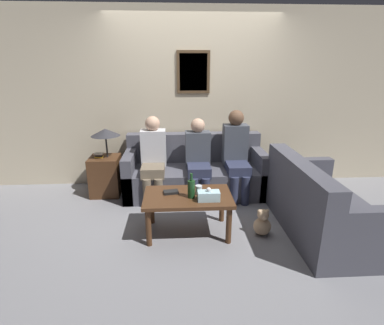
{
  "coord_description": "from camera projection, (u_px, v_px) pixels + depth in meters",
  "views": [
    {
      "loc": [
        -0.28,
        -3.62,
        1.81
      ],
      "look_at": [
        -0.08,
        -0.1,
        0.65
      ],
      "focal_mm": 28.0,
      "sensor_mm": 36.0,
      "label": 1
    }
  ],
  "objects": [
    {
      "name": "coffee_table",
      "position": [
        188.0,
        201.0,
        3.27
      ],
      "size": [
        0.96,
        0.59,
        0.45
      ],
      "color": "#4C2D19",
      "rests_on": "ground_plane"
    },
    {
      "name": "ground_plane",
      "position": [
        197.0,
        206.0,
        4.01
      ],
      "size": [
        16.0,
        16.0,
        0.0
      ],
      "primitive_type": "plane",
      "color": "gray"
    },
    {
      "name": "person_left",
      "position": [
        153.0,
        156.0,
        4.09
      ],
      "size": [
        0.34,
        0.58,
        1.14
      ],
      "color": "#756651",
      "rests_on": "ground_plane"
    },
    {
      "name": "person_right",
      "position": [
        236.0,
        152.0,
        4.18
      ],
      "size": [
        0.34,
        0.61,
        1.21
      ],
      "color": "#2D334C",
      "rests_on": "ground_plane"
    },
    {
      "name": "wine_bottle",
      "position": [
        191.0,
        188.0,
        3.17
      ],
      "size": [
        0.08,
        0.08,
        0.27
      ],
      "color": "#19421E",
      "rests_on": "coffee_table"
    },
    {
      "name": "couch_side",
      "position": [
        319.0,
        208.0,
        3.33
      ],
      "size": [
        0.83,
        1.56,
        0.83
      ],
      "rotation": [
        0.0,
        0.0,
        1.57
      ],
      "color": "#4C4C56",
      "rests_on": "ground_plane"
    },
    {
      "name": "tissue_box",
      "position": [
        209.0,
        196.0,
        3.12
      ],
      "size": [
        0.23,
        0.12,
        0.14
      ],
      "color": "silver",
      "rests_on": "coffee_table"
    },
    {
      "name": "couch_main",
      "position": [
        195.0,
        173.0,
        4.39
      ],
      "size": [
        1.99,
        0.83,
        0.83
      ],
      "color": "#4C4C56",
      "rests_on": "ground_plane"
    },
    {
      "name": "wall_back",
      "position": [
        193.0,
        100.0,
        4.49
      ],
      "size": [
        9.0,
        0.08,
        2.6
      ],
      "color": "beige",
      "rests_on": "ground_plane"
    },
    {
      "name": "person_middle",
      "position": [
        198.0,
        157.0,
        4.11
      ],
      "size": [
        0.34,
        0.58,
        1.11
      ],
      "color": "#2D334C",
      "rests_on": "ground_plane"
    },
    {
      "name": "book_stack",
      "position": [
        171.0,
        192.0,
        3.3
      ],
      "size": [
        0.17,
        0.12,
        0.03
      ],
      "color": "black",
      "rests_on": "coffee_table"
    },
    {
      "name": "drinking_glass",
      "position": [
        199.0,
        190.0,
        3.27
      ],
      "size": [
        0.07,
        0.07,
        0.1
      ],
      "color": "silver",
      "rests_on": "coffee_table"
    },
    {
      "name": "side_table_with_lamp",
      "position": [
        106.0,
        170.0,
        4.28
      ],
      "size": [
        0.46,
        0.41,
        0.97
      ],
      "color": "#4C2D19",
      "rests_on": "ground_plane"
    },
    {
      "name": "teddy_bear",
      "position": [
        262.0,
        224.0,
        3.31
      ],
      "size": [
        0.19,
        0.19,
        0.31
      ],
      "color": "tan",
      "rests_on": "ground_plane"
    }
  ]
}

